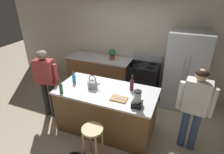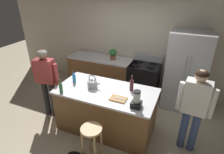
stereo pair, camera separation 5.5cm
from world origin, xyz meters
The scene contains 17 objects.
ground_plane centered at (0.00, 0.00, 0.00)m, with size 14.00×14.00×0.00m, color beige.
back_wall centered at (0.00, 1.95, 1.35)m, with size 8.00×0.10×2.70m, color beige.
kitchen_island centered at (0.00, 0.00, 0.47)m, with size 1.96×0.98×0.93m.
back_counter_run centered at (-0.80, 1.55, 0.47)m, with size 2.00×0.64×0.93m.
refrigerator centered at (1.36, 1.50, 0.94)m, with size 0.90×0.73×1.88m.
stove_range centered at (0.38, 1.52, 0.48)m, with size 0.76×0.65×1.11m.
person_by_island_left centered at (-1.38, -0.08, 0.97)m, with size 0.60×0.28×1.59m.
person_by_sink_right centered at (1.59, 0.11, 0.97)m, with size 0.60×0.26×1.61m.
bar_stool centered at (0.10, -0.80, 0.52)m, with size 0.36×0.36×0.67m.
potted_plant centered at (-0.51, 1.55, 1.11)m, with size 0.20×0.20×0.30m.
blender_appliance centered at (0.70, -0.29, 1.06)m, with size 0.17×0.17×0.31m.
bottle_olive_oil centered at (-0.74, -0.40, 1.03)m, with size 0.07×0.07×0.28m.
bottle_soda centered at (-0.75, 0.06, 1.03)m, with size 0.07×0.07×0.26m.
bottle_wine centered at (0.45, 0.21, 1.05)m, with size 0.08×0.08×0.32m.
tea_kettle centered at (-0.30, 0.01, 1.01)m, with size 0.28×0.20×0.27m.
cutting_board centered at (0.34, -0.20, 0.94)m, with size 0.30×0.20×0.02m, color #B7844C.
chef_knife centered at (0.36, -0.20, 0.96)m, with size 0.22×0.03×0.01m, color #B7BABF.
Camera 2 is at (1.35, -2.83, 2.80)m, focal length 30.12 mm.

